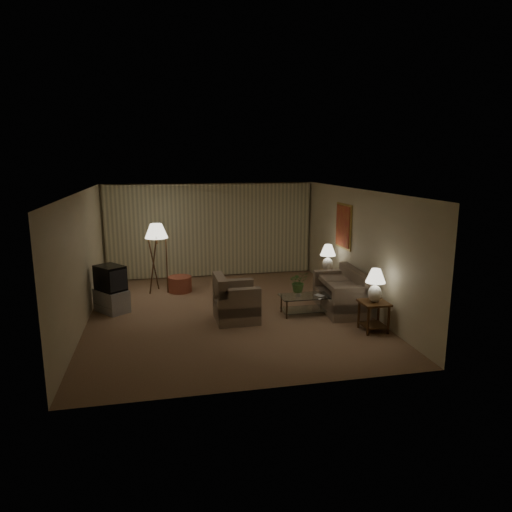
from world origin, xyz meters
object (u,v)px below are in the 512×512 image
Objects in this scene: sofa at (340,294)px; table_lamp_near at (375,282)px; armchair at (236,302)px; coffee_table at (305,302)px; crt_tv at (110,278)px; table_lamp_far at (328,255)px; tv_cabinet at (112,301)px; side_table_far at (327,279)px; ottoman at (180,284)px; side_table_near at (374,311)px; floor_lamp at (157,257)px; vase at (298,293)px.

sofa is 1.50m from table_lamp_near.
armchair reaches higher than coffee_table.
crt_tv is (-5.05, 0.96, 0.41)m from sofa.
table_lamp_far is 0.75× the size of tv_cabinet.
armchair is at bearing 29.01° from crt_tv.
armchair is 2.93m from side_table_far.
crt_tv reaches higher than ottoman.
side_table_near is 2.60m from side_table_far.
table_lamp_far is (2.56, 1.42, 0.61)m from armchair.
crt_tv is at bearing -127.10° from floor_lamp.
crt_tv is at bearing 0.00° from tv_cabinet.
table_lamp_near is 0.85× the size of crt_tv.
armchair is at bearing -65.97° from ottoman.
side_table_near reaches higher than tv_cabinet.
side_table_near is 0.90× the size of table_lamp_near.
ottoman is (1.57, 1.28, -0.05)m from tv_cabinet.
floor_lamp is (-4.17, 3.67, 0.52)m from side_table_near.
armchair is 2.87m from tv_cabinet.
coffee_table is at bearing -41.83° from ottoman.
sofa is at bearing 6.55° from coffee_table.
floor_lamp reaches higher than coffee_table.
table_lamp_near reaches higher than crt_tv.
armchair is 2.99m from table_lamp_far.
armchair is 1.59× the size of side_table_near.
side_table_far is 0.90× the size of table_lamp_near.
table_lamp_far is 0.86× the size of crt_tv.
sofa reaches higher than coffee_table.
coffee_table is 7.77× the size of vase.
ottoman is (-3.63, 0.99, -0.80)m from table_lamp_far.
side_table_far is 0.61m from table_lamp_far.
table_lamp_far is 5.26m from tv_cabinet.
coffee_table is at bearing 129.25° from table_lamp_near.
coffee_table is at bearing 37.92° from crt_tv.
armchair reaches higher than tv_cabinet.
table_lamp_far is at bearing 49.05° from vase.
floor_lamp reaches higher than sofa.
coffee_table is 0.61× the size of floor_lamp.
side_table_far reaches higher than coffee_table.
table_lamp_near is 1.12× the size of ottoman.
sofa is 5.14m from tv_cabinet.
sofa is at bearing -86.90° from armchair.
coffee_table is 4.02m from floor_lamp.
coffee_table is 4.34m from crt_tv.
table_lamp_near is 0.74× the size of tv_cabinet.
side_table_near is at bearing -90.00° from side_table_far.
armchair is at bearing 29.01° from tv_cabinet.
table_lamp_near is 5.74m from tv_cabinet.
table_lamp_far is (-0.00, 2.60, 0.59)m from side_table_near.
ottoman is at bearing 91.30° from crt_tv.
side_table_far is 3.77m from ottoman.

